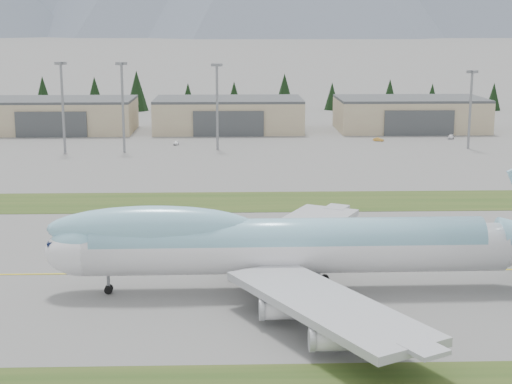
{
  "coord_description": "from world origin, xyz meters",
  "views": [
    {
      "loc": [
        -14.03,
        -106.79,
        34.83
      ],
      "look_at": [
        -10.14,
        17.24,
        8.0
      ],
      "focal_mm": 55.0,
      "sensor_mm": 36.0,
      "label": 1
    }
  ],
  "objects_px": {
    "hangar_left": "(60,115)",
    "service_vehicle_b": "(378,141)",
    "hangar_right": "(410,114)",
    "service_vehicle_c": "(451,139)",
    "hangar_center": "(229,115)",
    "service_vehicle_a": "(176,145)",
    "boeing_747_freighter": "(290,245)"
  },
  "relations": [
    {
      "from": "hangar_left",
      "to": "service_vehicle_b",
      "type": "bearing_deg",
      "value": -13.69
    },
    {
      "from": "hangar_right",
      "to": "service_vehicle_b",
      "type": "xyz_separation_m",
      "value": [
        -14.9,
        -24.38,
        -5.39
      ]
    },
    {
      "from": "service_vehicle_b",
      "to": "service_vehicle_c",
      "type": "bearing_deg",
      "value": -52.75
    },
    {
      "from": "hangar_center",
      "to": "service_vehicle_c",
      "type": "xyz_separation_m",
      "value": [
        68.27,
        -20.18,
        -5.39
      ]
    },
    {
      "from": "hangar_left",
      "to": "service_vehicle_c",
      "type": "height_order",
      "value": "hangar_left"
    },
    {
      "from": "service_vehicle_a",
      "to": "service_vehicle_c",
      "type": "xyz_separation_m",
      "value": [
        83.55,
        9.49,
        0.0
      ]
    },
    {
      "from": "hangar_left",
      "to": "service_vehicle_c",
      "type": "relative_size",
      "value": 11.8
    },
    {
      "from": "hangar_left",
      "to": "hangar_center",
      "type": "distance_m",
      "value": 55.0
    },
    {
      "from": "hangar_right",
      "to": "service_vehicle_a",
      "type": "bearing_deg",
      "value": -158.49
    },
    {
      "from": "boeing_747_freighter",
      "to": "hangar_center",
      "type": "xyz_separation_m",
      "value": [
        -8.56,
        157.84,
        -0.95
      ]
    },
    {
      "from": "hangar_left",
      "to": "service_vehicle_a",
      "type": "height_order",
      "value": "hangar_left"
    },
    {
      "from": "service_vehicle_b",
      "to": "service_vehicle_c",
      "type": "height_order",
      "value": "service_vehicle_c"
    },
    {
      "from": "service_vehicle_a",
      "to": "service_vehicle_b",
      "type": "height_order",
      "value": "service_vehicle_a"
    },
    {
      "from": "hangar_center",
      "to": "service_vehicle_a",
      "type": "height_order",
      "value": "hangar_center"
    },
    {
      "from": "boeing_747_freighter",
      "to": "service_vehicle_a",
      "type": "xyz_separation_m",
      "value": [
        -23.84,
        128.17,
        -6.34
      ]
    },
    {
      "from": "boeing_747_freighter",
      "to": "hangar_right",
      "type": "xyz_separation_m",
      "value": [
        51.44,
        157.84,
        -0.95
      ]
    },
    {
      "from": "service_vehicle_a",
      "to": "service_vehicle_b",
      "type": "xyz_separation_m",
      "value": [
        60.38,
        5.29,
        0.0
      ]
    },
    {
      "from": "hangar_left",
      "to": "hangar_center",
      "type": "relative_size",
      "value": 1.0
    },
    {
      "from": "hangar_left",
      "to": "service_vehicle_b",
      "type": "height_order",
      "value": "hangar_left"
    },
    {
      "from": "service_vehicle_a",
      "to": "service_vehicle_c",
      "type": "height_order",
      "value": "service_vehicle_c"
    },
    {
      "from": "hangar_left",
      "to": "hangar_center",
      "type": "height_order",
      "value": "same"
    },
    {
      "from": "service_vehicle_a",
      "to": "hangar_left",
      "type": "bearing_deg",
      "value": 147.52
    },
    {
      "from": "service_vehicle_a",
      "to": "service_vehicle_c",
      "type": "bearing_deg",
      "value": 10.75
    },
    {
      "from": "service_vehicle_b",
      "to": "service_vehicle_c",
      "type": "xyz_separation_m",
      "value": [
        23.17,
        4.2,
        0.0
      ]
    },
    {
      "from": "boeing_747_freighter",
      "to": "hangar_right",
      "type": "distance_m",
      "value": 166.01
    },
    {
      "from": "hangar_right",
      "to": "service_vehicle_c",
      "type": "height_order",
      "value": "hangar_right"
    },
    {
      "from": "boeing_747_freighter",
      "to": "hangar_center",
      "type": "bearing_deg",
      "value": 92.46
    },
    {
      "from": "hangar_left",
      "to": "service_vehicle_b",
      "type": "distance_m",
      "value": 103.17
    },
    {
      "from": "service_vehicle_b",
      "to": "service_vehicle_a",
      "type": "bearing_deg",
      "value": 121.98
    },
    {
      "from": "hangar_right",
      "to": "service_vehicle_c",
      "type": "relative_size",
      "value": 11.8
    },
    {
      "from": "service_vehicle_b",
      "to": "hangar_left",
      "type": "bearing_deg",
      "value": 103.28
    },
    {
      "from": "boeing_747_freighter",
      "to": "hangar_right",
      "type": "bearing_deg",
      "value": 71.31
    }
  ]
}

